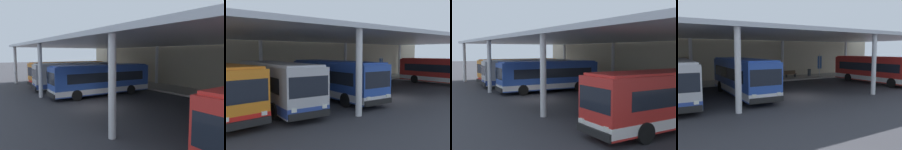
{
  "view_description": "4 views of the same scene",
  "coord_description": "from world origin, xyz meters",
  "views": [
    {
      "loc": [
        14.85,
        -8.47,
        4.28
      ],
      "look_at": [
        -5.19,
        5.27,
        1.87
      ],
      "focal_mm": 34.37,
      "sensor_mm": 36.0,
      "label": 1
    },
    {
      "loc": [
        -16.09,
        -13.08,
        3.81
      ],
      "look_at": [
        -1.72,
        5.2,
        1.71
      ],
      "focal_mm": 38.72,
      "sensor_mm": 36.0,
      "label": 2
    },
    {
      "loc": [
        22.47,
        -10.46,
        4.22
      ],
      "look_at": [
        -0.82,
        3.09,
        1.94
      ],
      "focal_mm": 45.9,
      "sensor_mm": 36.0,
      "label": 3
    },
    {
      "loc": [
        -11.19,
        -16.65,
        3.83
      ],
      "look_at": [
        0.47,
        2.23,
        1.61
      ],
      "focal_mm": 38.94,
      "sensor_mm": 36.0,
      "label": 4
    }
  ],
  "objects": [
    {
      "name": "canopy_shelter",
      "position": [
        0.0,
        5.5,
        5.31
      ],
      "size": [
        40.0,
        17.0,
        5.55
      ],
      "color": "silver",
      "rests_on": "ground"
    },
    {
      "name": "platform_kerb",
      "position": [
        0.0,
        11.75,
        0.09
      ],
      "size": [
        42.0,
        4.5,
        0.18
      ],
      "primitive_type": "cube",
      "color": "#A39E93",
      "rests_on": "ground"
    },
    {
      "name": "bench_waiting",
      "position": [
        6.45,
        11.82,
        0.66
      ],
      "size": [
        1.8,
        0.45,
        0.92
      ],
      "color": "brown",
      "rests_on": "platform_kerb"
    },
    {
      "name": "station_building_facade",
      "position": [
        0.0,
        15.0,
        3.68
      ],
      "size": [
        48.0,
        1.6,
        7.37
      ],
      "primitive_type": "cube",
      "color": "#C1B293",
      "rests_on": "ground"
    },
    {
      "name": "ground_plane",
      "position": [
        0.0,
        0.0,
        0.0
      ],
      "size": [
        200.0,
        200.0,
        0.0
      ],
      "primitive_type": "plane",
      "color": "#333338"
    },
    {
      "name": "trash_bin",
      "position": [
        9.77,
        11.91,
        0.68
      ],
      "size": [
        0.52,
        0.52,
        0.98
      ],
      "color": "#33383D",
      "rests_on": "platform_kerb"
    },
    {
      "name": "bus_far_bay",
      "position": [
        12.11,
        2.3,
        1.66
      ],
      "size": [
        2.82,
        10.56,
        3.17
      ],
      "color": "red",
      "rests_on": "ground"
    },
    {
      "name": "bus_middle_bay",
      "position": [
        -3.84,
        3.02,
        1.66
      ],
      "size": [
        3.08,
        10.64,
        3.17
      ],
      "color": "#284CA8",
      "rests_on": "ground"
    },
    {
      "name": "banner_sign",
      "position": [
        10.88,
        10.94,
        1.98
      ],
      "size": [
        0.7,
        0.12,
        3.2
      ],
      "color": "#B2B2B7",
      "rests_on": "platform_kerb"
    }
  ]
}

